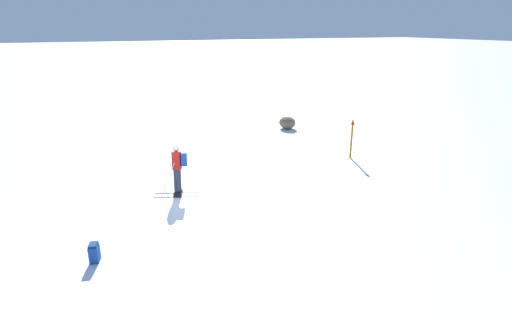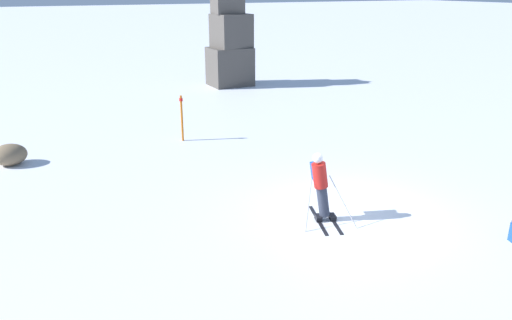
{
  "view_description": "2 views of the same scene",
  "coord_description": "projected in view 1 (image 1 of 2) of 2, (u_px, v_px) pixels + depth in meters",
  "views": [
    {
      "loc": [
        12.04,
        -2.68,
        5.62
      ],
      "look_at": [
        0.36,
        2.47,
        1.31
      ],
      "focal_mm": 28.0,
      "sensor_mm": 36.0,
      "label": 1
    },
    {
      "loc": [
        -7.35,
        -9.24,
        5.5
      ],
      "look_at": [
        -1.28,
        2.87,
        0.76
      ],
      "focal_mm": 35.0,
      "sensor_mm": 36.0,
      "label": 2
    }
  ],
  "objects": [
    {
      "name": "skier",
      "position": [
        178.0,
        167.0,
        13.78
      ],
      "size": [
        1.27,
        1.72,
        1.79
      ],
      "rotation": [
        0.0,
        0.0,
        -0.33
      ],
      "color": "black",
      "rests_on": "ground"
    },
    {
      "name": "trail_marker",
      "position": [
        352.0,
        137.0,
        17.56
      ],
      "size": [
        0.13,
        0.13,
        1.72
      ],
      "color": "orange",
      "rests_on": "ground"
    },
    {
      "name": "exposed_boulder_0",
      "position": [
        287.0,
        123.0,
        22.81
      ],
      "size": [
        1.07,
        0.91,
        0.69
      ],
      "primitive_type": "ellipsoid",
      "color": "#7A664C",
      "rests_on": "ground"
    },
    {
      "name": "spare_backpack",
      "position": [
        94.0,
        253.0,
        9.94
      ],
      "size": [
        0.35,
        0.29,
        0.5
      ],
      "rotation": [
        0.0,
        0.0,
        6.01
      ],
      "color": "#194293",
      "rests_on": "ground"
    },
    {
      "name": "ground_plane",
      "position": [
        184.0,
        204.0,
        13.26
      ],
      "size": [
        300.0,
        300.0,
        0.0
      ],
      "primitive_type": "plane",
      "color": "white"
    }
  ]
}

